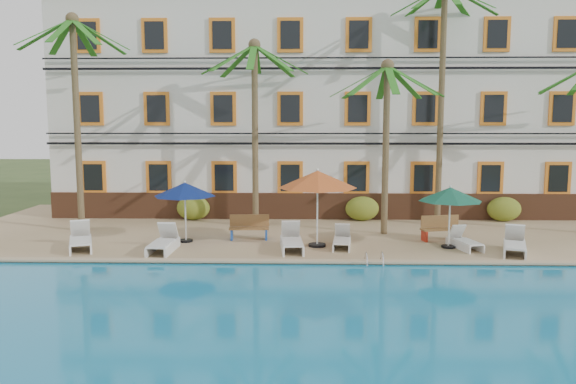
{
  "coord_description": "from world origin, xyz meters",
  "views": [
    {
      "loc": [
        -0.96,
        -18.33,
        4.73
      ],
      "look_at": [
        -1.5,
        3.0,
        2.0
      ],
      "focal_mm": 35.0,
      "sensor_mm": 36.0,
      "label": 1
    }
  ],
  "objects_px": {
    "palm_c": "(386,121)",
    "umbrella_green": "(450,195)",
    "lounger_e": "(464,241)",
    "bench_left": "(249,227)",
    "lounger_d": "(342,240)",
    "bench_right": "(440,228)",
    "pool_ladder": "(374,263)",
    "lounger_f": "(515,245)",
    "umbrella_red": "(318,180)",
    "lounger_a": "(81,240)",
    "lounger_c": "(292,241)",
    "palm_a": "(76,94)",
    "umbrella_blue": "(185,190)",
    "lounger_b": "(163,243)",
    "palm_b": "(255,107)",
    "palm_d": "(442,74)"
  },
  "relations": [
    {
      "from": "lounger_c",
      "to": "bench_right",
      "type": "height_order",
      "value": "lounger_c"
    },
    {
      "from": "palm_d",
      "to": "lounger_e",
      "type": "bearing_deg",
      "value": -91.79
    },
    {
      "from": "lounger_b",
      "to": "bench_left",
      "type": "height_order",
      "value": "lounger_b"
    },
    {
      "from": "palm_c",
      "to": "umbrella_blue",
      "type": "xyz_separation_m",
      "value": [
        -7.58,
        -1.71,
        -2.51
      ]
    },
    {
      "from": "palm_a",
      "to": "umbrella_red",
      "type": "xyz_separation_m",
      "value": [
        9.53,
        -2.61,
        -3.12
      ]
    },
    {
      "from": "lounger_d",
      "to": "bench_right",
      "type": "xyz_separation_m",
      "value": [
        3.77,
        1.29,
        0.21
      ]
    },
    {
      "from": "palm_c",
      "to": "palm_d",
      "type": "relative_size",
      "value": 0.67
    },
    {
      "from": "palm_b",
      "to": "bench_left",
      "type": "bearing_deg",
      "value": -90.73
    },
    {
      "from": "lounger_d",
      "to": "pool_ladder",
      "type": "height_order",
      "value": "lounger_d"
    },
    {
      "from": "bench_right",
      "to": "palm_a",
      "type": "bearing_deg",
      "value": 174.19
    },
    {
      "from": "umbrella_red",
      "to": "lounger_d",
      "type": "relative_size",
      "value": 1.63
    },
    {
      "from": "lounger_b",
      "to": "lounger_f",
      "type": "xyz_separation_m",
      "value": [
        11.97,
        0.01,
        -0.0
      ]
    },
    {
      "from": "lounger_d",
      "to": "lounger_a",
      "type": "bearing_deg",
      "value": -176.88
    },
    {
      "from": "umbrella_red",
      "to": "lounger_a",
      "type": "xyz_separation_m",
      "value": [
        -8.3,
        -0.62,
        -2.08
      ]
    },
    {
      "from": "palm_d",
      "to": "lounger_e",
      "type": "xyz_separation_m",
      "value": [
        -0.14,
        -4.59,
        -6.15
      ]
    },
    {
      "from": "bench_left",
      "to": "umbrella_red",
      "type": "bearing_deg",
      "value": -24.53
    },
    {
      "from": "umbrella_green",
      "to": "lounger_a",
      "type": "height_order",
      "value": "umbrella_green"
    },
    {
      "from": "umbrella_green",
      "to": "bench_left",
      "type": "xyz_separation_m",
      "value": [
        -7.2,
        1.25,
        -1.43
      ]
    },
    {
      "from": "lounger_e",
      "to": "lounger_b",
      "type": "bearing_deg",
      "value": -176.01
    },
    {
      "from": "lounger_f",
      "to": "umbrella_red",
      "type": "bearing_deg",
      "value": 172.26
    },
    {
      "from": "lounger_f",
      "to": "bench_right",
      "type": "relative_size",
      "value": 1.33
    },
    {
      "from": "umbrella_red",
      "to": "lounger_f",
      "type": "relative_size",
      "value": 1.35
    },
    {
      "from": "lounger_a",
      "to": "lounger_f",
      "type": "bearing_deg",
      "value": -1.09
    },
    {
      "from": "palm_d",
      "to": "umbrella_blue",
      "type": "distance_m",
      "value": 11.72
    },
    {
      "from": "umbrella_green",
      "to": "lounger_c",
      "type": "height_order",
      "value": "umbrella_green"
    },
    {
      "from": "bench_left",
      "to": "pool_ladder",
      "type": "bearing_deg",
      "value": -39.51
    },
    {
      "from": "lounger_b",
      "to": "pool_ladder",
      "type": "xyz_separation_m",
      "value": [
        7.04,
        -1.46,
        -0.3
      ]
    },
    {
      "from": "pool_ladder",
      "to": "lounger_d",
      "type": "bearing_deg",
      "value": 110.82
    },
    {
      "from": "umbrella_red",
      "to": "pool_ladder",
      "type": "xyz_separation_m",
      "value": [
        1.73,
        -2.37,
        -2.4
      ]
    },
    {
      "from": "bench_right",
      "to": "bench_left",
      "type": "bearing_deg",
      "value": -179.96
    },
    {
      "from": "palm_b",
      "to": "umbrella_red",
      "type": "height_order",
      "value": "palm_b"
    },
    {
      "from": "lounger_a",
      "to": "lounger_c",
      "type": "xyz_separation_m",
      "value": [
        7.4,
        0.03,
        -0.0
      ]
    },
    {
      "from": "lounger_a",
      "to": "lounger_b",
      "type": "xyz_separation_m",
      "value": [
        3.0,
        -0.29,
        -0.01
      ]
    },
    {
      "from": "palm_c",
      "to": "umbrella_blue",
      "type": "distance_m",
      "value": 8.17
    },
    {
      "from": "lounger_e",
      "to": "umbrella_red",
      "type": "bearing_deg",
      "value": 178.01
    },
    {
      "from": "palm_c",
      "to": "umbrella_green",
      "type": "relative_size",
      "value": 3.06
    },
    {
      "from": "lounger_e",
      "to": "bench_right",
      "type": "xyz_separation_m",
      "value": [
        -0.53,
        1.35,
        0.22
      ]
    },
    {
      "from": "palm_c",
      "to": "lounger_b",
      "type": "relative_size",
      "value": 3.42
    },
    {
      "from": "lounger_e",
      "to": "lounger_c",
      "type": "bearing_deg",
      "value": -176.18
    },
    {
      "from": "palm_c",
      "to": "lounger_f",
      "type": "relative_size",
      "value": 3.27
    },
    {
      "from": "palm_a",
      "to": "lounger_a",
      "type": "bearing_deg",
      "value": -69.16
    },
    {
      "from": "palm_a",
      "to": "umbrella_green",
      "type": "height_order",
      "value": "palm_a"
    },
    {
      "from": "umbrella_green",
      "to": "lounger_c",
      "type": "bearing_deg",
      "value": -174.92
    },
    {
      "from": "palm_d",
      "to": "lounger_c",
      "type": "xyz_separation_m",
      "value": [
        -6.22,
        -4.99,
        -6.09
      ]
    },
    {
      "from": "palm_c",
      "to": "umbrella_green",
      "type": "bearing_deg",
      "value": -51.89
    },
    {
      "from": "palm_d",
      "to": "umbrella_green",
      "type": "xyz_separation_m",
      "value": [
        -0.67,
        -4.5,
        -4.5
      ]
    },
    {
      "from": "palm_a",
      "to": "palm_c",
      "type": "bearing_deg",
      "value": -1.15
    },
    {
      "from": "palm_a",
      "to": "lounger_c",
      "type": "bearing_deg",
      "value": -20.31
    },
    {
      "from": "lounger_f",
      "to": "lounger_d",
      "type": "bearing_deg",
      "value": 172.26
    },
    {
      "from": "lounger_e",
      "to": "bench_left",
      "type": "bearing_deg",
      "value": 170.13
    }
  ]
}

